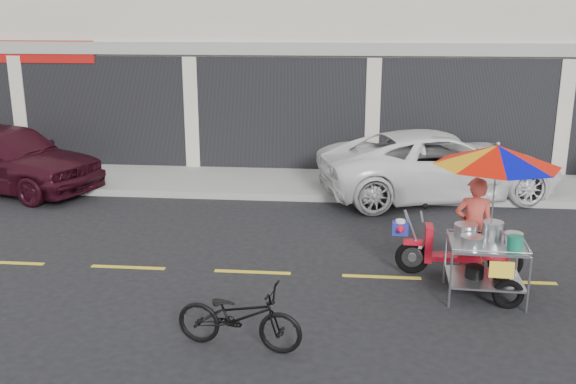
# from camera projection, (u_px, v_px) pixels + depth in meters

# --- Properties ---
(ground) EXTENTS (90.00, 90.00, 0.00)m
(ground) POSITION_uv_depth(u_px,v_px,m) (382.00, 277.00, 9.82)
(ground) COLOR black
(sidewalk) EXTENTS (45.00, 3.00, 0.15)m
(sidewalk) POSITION_uv_depth(u_px,v_px,m) (372.00, 183.00, 15.08)
(sidewalk) COLOR gray
(sidewalk) RESTS_ON ground
(shophouse_block) EXTENTS (36.00, 8.11, 10.40)m
(shophouse_block) POSITION_uv_depth(u_px,v_px,m) (469.00, 2.00, 18.59)
(shophouse_block) COLOR beige
(shophouse_block) RESTS_ON ground
(centerline) EXTENTS (42.00, 0.10, 0.01)m
(centerline) POSITION_uv_depth(u_px,v_px,m) (382.00, 277.00, 9.82)
(centerline) COLOR gold
(centerline) RESTS_ON ground
(maroon_sedan) EXTENTS (4.93, 3.20, 1.56)m
(maroon_sedan) POSITION_uv_depth(u_px,v_px,m) (6.00, 157.00, 14.52)
(maroon_sedan) COLOR black
(maroon_sedan) RESTS_ON ground
(white_pickup) EXTENTS (5.69, 3.72, 1.46)m
(white_pickup) POSITION_uv_depth(u_px,v_px,m) (440.00, 165.00, 14.00)
(white_pickup) COLOR white
(white_pickup) RESTS_ON ground
(near_bicycle) EXTENTS (1.62, 0.78, 0.82)m
(near_bicycle) POSITION_uv_depth(u_px,v_px,m) (239.00, 316.00, 7.64)
(near_bicycle) COLOR black
(near_bicycle) RESTS_ON ground
(food_vendor_rig) EXTENTS (2.21, 1.85, 2.24)m
(food_vendor_rig) POSITION_uv_depth(u_px,v_px,m) (485.00, 196.00, 9.06)
(food_vendor_rig) COLOR black
(food_vendor_rig) RESTS_ON ground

